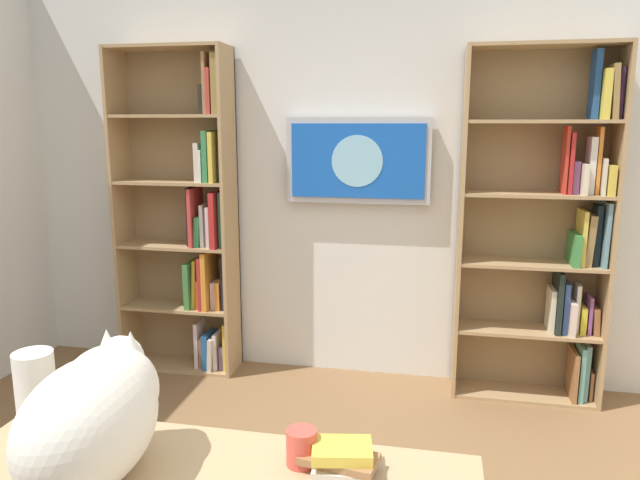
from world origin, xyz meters
TOP-DOWN VIEW (x-y plane):
  - wall_back at (0.00, -2.23)m, footprint 4.52×0.06m
  - bookshelf_left at (-1.22, -2.06)m, footprint 0.85×0.28m
  - bookshelf_right at (1.02, -2.06)m, footprint 0.78×0.28m
  - wall_mounted_tv at (-0.07, -2.15)m, footprint 0.90×0.07m
  - cat at (0.24, 0.32)m, footprint 0.29×0.56m
  - paper_towel_roll at (0.52, 0.16)m, footprint 0.11×0.11m
  - coffee_mug at (-0.25, 0.17)m, footprint 0.08×0.08m
  - desk_book_stack at (-0.35, 0.18)m, footprint 0.21×0.14m

SIDE VIEW (x-z plane):
  - desk_book_stack at x=-0.35m, z-range 0.78..0.85m
  - coffee_mug at x=-0.25m, z-range 0.78..0.87m
  - paper_towel_roll at x=0.52m, z-range 0.78..1.02m
  - cat at x=0.24m, z-range 0.78..1.12m
  - bookshelf_right at x=1.02m, z-range -0.04..2.08m
  - bookshelf_left at x=-1.22m, z-range -0.01..2.07m
  - wall_back at x=0.00m, z-range 0.00..2.70m
  - wall_mounted_tv at x=-0.07m, z-range 1.16..1.68m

